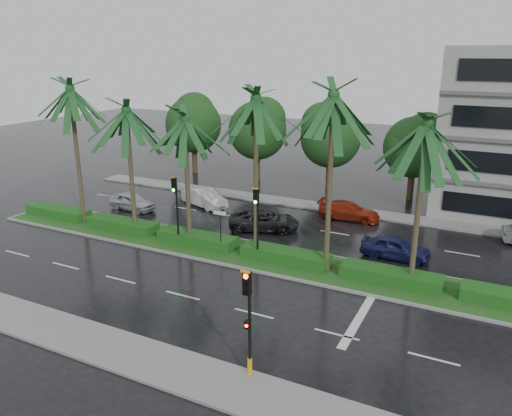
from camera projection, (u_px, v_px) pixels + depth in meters
The scene contains 17 objects.
ground at pixel (232, 260), 29.17m from camera, with size 120.00×120.00×0.00m, color black.
near_sidewalk at pixel (110, 347), 20.46m from camera, with size 40.00×2.40×0.12m, color slate.
far_sidewalk at pixel (306, 205), 39.39m from camera, with size 40.00×2.00×0.12m, color slate.
median at pixel (240, 252), 30.00m from camera, with size 36.00×4.00×0.15m.
hedge at pixel (240, 247), 29.89m from camera, with size 35.20×1.40×0.60m.
lane_markings at pixel (276, 272), 27.51m from camera, with size 34.00×13.06×0.01m.
palm_row at pixel (219, 117), 28.12m from camera, with size 26.30×4.20×10.27m.
signal_near at pixel (248, 319), 17.85m from camera, with size 0.34×0.45×4.36m.
signal_median_left at pixel (176, 201), 30.23m from camera, with size 0.34×0.42×4.36m.
signal_median_right at pixel (257, 213), 27.88m from camera, with size 0.34×0.42×4.36m.
street_sign at pixel (220, 220), 29.37m from camera, with size 0.95×0.09×2.60m.
bg_trees at pixel (325, 133), 42.93m from camera, with size 33.37×5.44×7.86m.
car_silver at pixel (132, 201), 38.14m from camera, with size 3.81×1.53×1.30m, color silver.
car_white at pixel (204, 198), 38.92m from camera, with size 4.18×1.46×1.38m, color white.
car_darkgrey at pixel (264, 221), 33.83m from camera, with size 4.77×2.20×1.33m, color #232326.
car_red at pixel (349, 211), 35.96m from camera, with size 4.43×1.80×1.28m, color maroon.
car_blue at pixel (396, 247), 29.18m from camera, with size 3.98×1.60×1.36m, color navy.
Camera 1 is at (13.32, -23.41, 11.71)m, focal length 35.00 mm.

